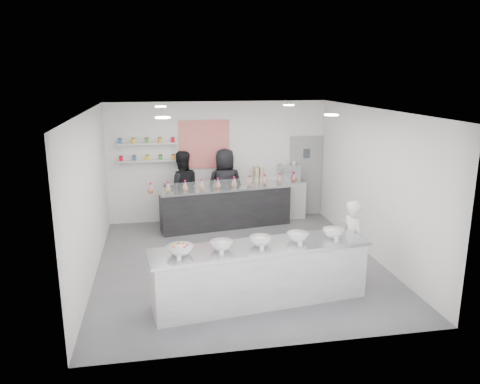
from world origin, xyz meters
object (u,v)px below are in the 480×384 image
back_bar (226,208)px  espresso_ledge (279,200)px  espresso_machine (289,173)px  woman_prep (353,241)px  staff_left (182,189)px  prep_counter (260,274)px  staff_right (225,187)px

back_bar → espresso_ledge: (1.47, 0.52, -0.01)m
back_bar → espresso_ledge: size_ratio=2.43×
espresso_machine → woman_prep: woman_prep is taller
espresso_machine → staff_left: (-2.74, -0.18, -0.25)m
back_bar → espresso_ledge: 1.56m
prep_counter → staff_right: size_ratio=1.89×
staff_left → staff_right: (1.06, -0.07, 0.02)m
prep_counter → staff_left: 4.39m
espresso_ledge → woman_prep: (0.32, -3.90, 0.26)m
woman_prep → staff_left: size_ratio=0.80×
staff_left → prep_counter: bearing=99.6°
prep_counter → staff_right: staff_right is taller
back_bar → staff_right: 0.53m
staff_left → staff_right: bearing=172.5°
woman_prep → staff_left: 4.68m
prep_counter → woman_prep: 1.91m
espresso_ledge → espresso_machine: espresso_machine is taller
staff_right → prep_counter: bearing=83.6°
prep_counter → staff_left: bearing=96.1°
prep_counter → espresso_machine: bearing=61.3°
back_bar → woman_prep: bearing=-71.0°
espresso_machine → staff_right: staff_right is taller
espresso_ledge → staff_right: staff_right is taller
prep_counter → espresso_ledge: espresso_ledge is taller
back_bar → espresso_machine: espresso_machine is taller
espresso_ledge → espresso_machine: size_ratio=2.49×
staff_right → staff_left: bearing=-9.6°
back_bar → staff_left: (-1.04, 0.34, 0.44)m
back_bar → staff_left: bearing=153.3°
prep_counter → espresso_ledge: (1.49, 4.43, 0.00)m
woman_prep → staff_right: size_ratio=0.79×
espresso_ledge → staff_right: bearing=-170.4°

